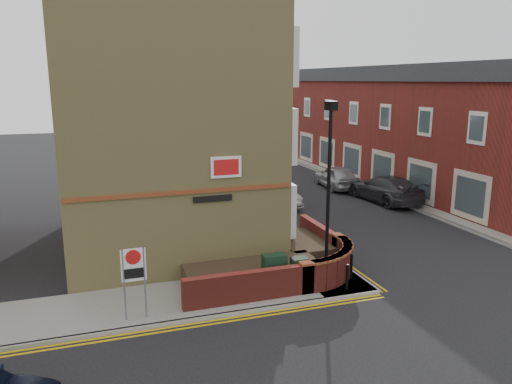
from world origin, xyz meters
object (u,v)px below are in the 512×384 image
Objects in this scene: lamppost at (328,193)px; zone_sign at (134,271)px; silver_car_near at (273,194)px; utility_cabinet_large at (274,271)px.

zone_sign is at bearing -173.93° from lamppost.
lamppost is 11.86m from silver_car_near.
lamppost is 1.52× the size of silver_car_near.
utility_cabinet_large is at bearing 9.69° from zone_sign.
lamppost reaches higher than silver_car_near.
utility_cabinet_large is 0.29× the size of silver_car_near.
lamppost is 3.24m from utility_cabinet_large.
lamppost is 2.86× the size of zone_sign.
utility_cabinet_large is at bearing 176.99° from lamppost.
lamppost is at bearing 6.07° from zone_sign.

